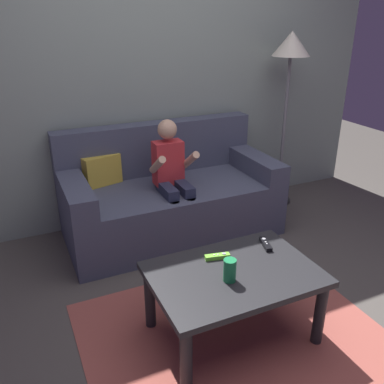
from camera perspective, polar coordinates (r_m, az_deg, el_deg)
The scene contains 10 objects.
ground_plane at distance 2.52m, azimuth 9.77°, elevation -18.12°, with size 8.20×8.20×0.00m, color #4C4742.
wall_back at distance 3.44m, azimuth -5.31°, elevation 16.53°, with size 4.10×0.05×2.50m, color gray.
couch at distance 3.32m, azimuth -3.25°, elevation -0.72°, with size 1.66×0.80×0.85m.
person_seated_on_couch at distance 3.06m, azimuth -2.71°, elevation 2.24°, with size 0.31×0.38×0.96m.
coffee_table at distance 2.25m, azimuth 5.80°, elevation -12.27°, with size 0.88×0.60×0.41m.
area_rug at distance 2.47m, azimuth 5.46°, elevation -18.79°, with size 1.63×1.25×0.01m, color #9E4C42.
game_remote_black_near_edge at distance 2.45m, azimuth 10.18°, elevation -7.12°, with size 0.07×0.14×0.03m.
game_remote_lime_center at distance 2.31m, azimuth 3.54°, elevation -8.92°, with size 0.14×0.06×0.03m.
soda_can at distance 2.11m, azimuth 5.25°, elevation -10.75°, with size 0.07×0.07×0.12m, color #1E7F47.
floor_lamp at distance 3.72m, azimuth 13.48°, elevation 17.69°, with size 0.32×0.32×1.54m.
Camera 1 is at (-1.14, -1.52, 1.66)m, focal length 38.46 mm.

